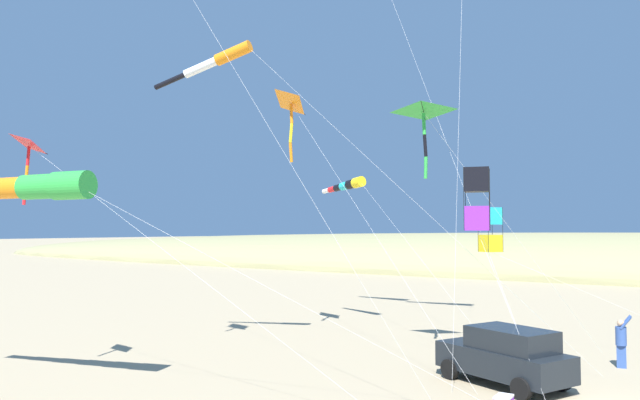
% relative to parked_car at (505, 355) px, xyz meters
% --- Properties ---
extents(parked_car, '(3.50, 4.68, 1.85)m').
position_rel_parked_car_xyz_m(parked_car, '(0.00, 0.00, 0.00)').
color(parked_car, black).
rests_on(parked_car, ground_plane).
extents(person_adult_flyer, '(0.47, 0.59, 1.90)m').
position_rel_parked_car_xyz_m(person_adult_flyer, '(-4.70, 2.86, 0.08)').
color(person_adult_flyer, '#335199').
rests_on(person_adult_flyer, ground_plane).
extents(kite_delta_yellow_midlevel, '(5.38, 11.10, 11.43)m').
position_rel_parked_car_xyz_m(kite_delta_yellow_midlevel, '(-2.79, -10.38, 9.87)').
color(kite_delta_yellow_midlevel, orange).
rests_on(kite_delta_yellow_midlevel, ground_plane).
extents(kite_box_orange_high_right, '(1.57, 10.09, 5.96)m').
position_rel_parked_car_xyz_m(kite_box_orange_high_right, '(-6.70, -2.45, 4.03)').
color(kite_box_orange_high_right, '#1EB7C6').
rests_on(kite_box_orange_high_right, ground_plane).
extents(kite_windsock_black_fish_shape, '(5.42, 16.24, 12.43)m').
position_rel_parked_car_xyz_m(kite_windsock_black_fish_shape, '(1.86, -10.83, 10.80)').
color(kite_windsock_black_fish_shape, orange).
rests_on(kite_windsock_black_fish_shape, ground_plane).
extents(kite_windsock_long_streamer_left, '(8.70, 12.87, 7.70)m').
position_rel_parked_car_xyz_m(kite_windsock_long_streamer_left, '(-7.54, -10.20, 6.35)').
color(kite_windsock_long_streamer_left, yellow).
rests_on(kite_windsock_long_streamer_left, ground_plane).
extents(kite_delta_small_distant, '(6.13, 6.50, 9.91)m').
position_rel_parked_car_xyz_m(kite_delta_small_distant, '(-1.79, -3.48, 8.58)').
color(kite_delta_small_distant, green).
rests_on(kite_delta_small_distant, ground_plane).
extents(kite_delta_green_low_center, '(3.54, 12.58, 8.22)m').
position_rel_parked_car_xyz_m(kite_delta_green_low_center, '(8.04, -13.44, 6.87)').
color(kite_delta_green_low_center, red).
rests_on(kite_delta_green_low_center, ground_plane).
extents(kite_box_blue_topmost, '(2.91, 3.26, 7.10)m').
position_rel_parked_car_xyz_m(kite_box_blue_topmost, '(-0.46, -1.01, 5.08)').
color(kite_box_blue_topmost, black).
rests_on(kite_box_blue_topmost, ground_plane).
extents(kite_windsock_striped_overhead, '(7.85, 16.93, 6.72)m').
position_rel_parked_car_xyz_m(kite_windsock_striped_overhead, '(9.27, -11.98, 5.31)').
color(kite_windsock_striped_overhead, green).
rests_on(kite_windsock_striped_overhead, ground_plane).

